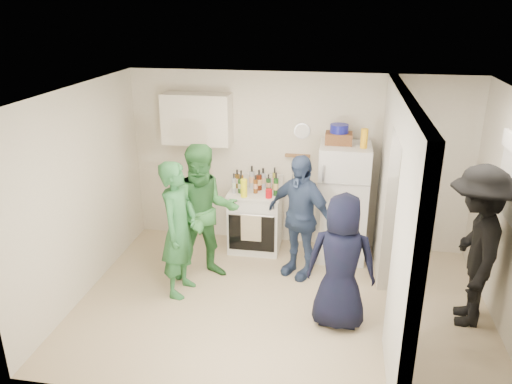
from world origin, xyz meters
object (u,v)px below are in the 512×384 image
Objects in this scene: yellow_cup_stack_top at (364,138)px; person_green_left at (179,229)px; wicker_basket at (339,138)px; person_denim at (299,217)px; person_navy at (341,262)px; fridge at (342,203)px; person_green_center at (205,214)px; person_nook at (475,247)px; stove at (255,220)px; blue_bowl at (339,129)px.

person_green_left is (-2.13, -1.17, -0.90)m from yellow_cup_stack_top.
person_denim is at bearing -124.17° from wicker_basket.
yellow_cup_stack_top is 1.81m from person_navy.
yellow_cup_stack_top reaches higher than person_green_left.
yellow_cup_stack_top is (0.22, -0.10, 0.93)m from fridge.
person_green_center is (-1.59, -0.92, -0.80)m from wicker_basket.
person_navy is (-0.21, -1.51, -0.98)m from yellow_cup_stack_top.
fridge is 2.29m from person_green_left.
person_nook is at bearing -42.64° from fridge.
person_green_left is at bearing -143.86° from wicker_basket.
yellow_cup_stack_top is at bearing -53.60° from person_green_left.
person_green_center is at bearing -158.17° from yellow_cup_stack_top.
person_nook is at bearing 10.78° from person_denim.
stove is 0.52× the size of person_green_left.
person_green_center is 0.98× the size of person_nook.
fridge is 6.74× the size of blue_bowl.
blue_bowl reaches higher than person_green_left.
wicker_basket reaches higher than fridge.
blue_bowl reaches higher than person_navy.
person_green_left reaches higher than stove.
blue_bowl is (-0.10, 0.05, 1.01)m from fridge.
person_green_left is at bearing -122.89° from person_denim.
yellow_cup_stack_top is 0.14× the size of person_nook.
person_green_center is 3.13m from person_nook.
fridge is at bearing -26.57° from wicker_basket.
person_denim is at bearing -42.66° from stove.
yellow_cup_stack_top is at bearing -127.59° from person_nook.
person_denim is at bearing -56.08° from person_green_left.
person_nook is (1.41, -1.30, 0.10)m from fridge.
fridge reaches higher than person_navy.
blue_bowl is 0.15× the size of person_denim.
wicker_basket is at bearing 154.89° from yellow_cup_stack_top.
person_nook reaches higher than stove.
stove is 0.54× the size of fridge.
wicker_basket reaches higher than person_green_left.
blue_bowl is at bearing -83.22° from person_navy.
person_green_center is at bearing -135.81° from person_denim.
wicker_basket is at bearing 1.03° from stove.
wicker_basket is 0.23× the size of person_navy.
yellow_cup_stack_top is at bearing -24.44° from fridge.
blue_bowl is 0.16× the size of person_navy.
wicker_basket reaches higher than stove.
fridge is at bearing 155.56° from yellow_cup_stack_top.
person_denim is at bearing -59.00° from person_navy.
fridge is 0.99× the size of person_denim.
person_green_left is at bearing -7.13° from person_navy.
fridge is (1.21, -0.03, 0.37)m from stove.
person_green_left is at bearing -151.20° from yellow_cup_stack_top.
person_denim is at bearing -124.17° from blue_bowl.
person_nook is (1.51, -1.35, -0.91)m from blue_bowl.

